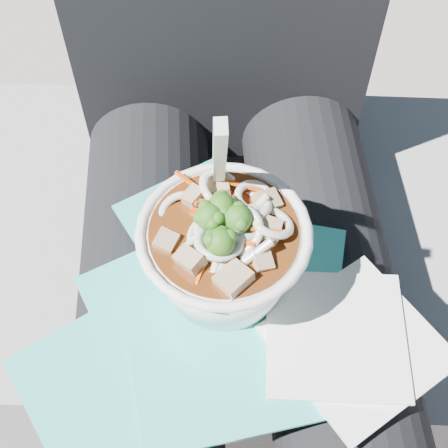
{
  "coord_description": "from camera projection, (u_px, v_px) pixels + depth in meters",
  "views": [
    {
      "loc": [
        -0.03,
        -0.31,
        1.12
      ],
      "look_at": [
        -0.02,
        -0.02,
        0.69
      ],
      "focal_mm": 50.0,
      "sensor_mm": 36.0,
      "label": 1
    }
  ],
  "objects": [
    {
      "name": "plastic_bag",
      "position": [
        209.0,
        314.0,
        0.57
      ],
      "size": [
        0.33,
        0.34,
        0.01
      ],
      "color": "#2BB6AB",
      "rests_on": "lap"
    },
    {
      "name": "person_body",
      "position": [
        232.0,
        216.0,
        0.7
      ],
      "size": [
        0.34,
        0.94,
        0.98
      ],
      "color": "black",
      "rests_on": "ground"
    },
    {
      "name": "lap",
      "position": [
        238.0,
        301.0,
        0.67
      ],
      "size": [
        0.34,
        0.48,
        0.15
      ],
      "color": "black",
      "rests_on": "stone_ledge"
    },
    {
      "name": "udon_bowl",
      "position": [
        224.0,
        248.0,
        0.54
      ],
      "size": [
        0.15,
        0.15,
        0.2
      ],
      "color": "white",
      "rests_on": "plastic_bag"
    },
    {
      "name": "ground",
      "position": [
        232.0,
        435.0,
        1.1
      ],
      "size": [
        20.0,
        20.0,
        0.0
      ],
      "primitive_type": "plane",
      "color": "slate",
      "rests_on": "ground"
    },
    {
      "name": "napkins",
      "position": [
        349.0,
        340.0,
        0.55
      ],
      "size": [
        0.18,
        0.18,
        0.01
      ],
      "color": "white",
      "rests_on": "plastic_bag"
    },
    {
      "name": "stone_ledge",
      "position": [
        228.0,
        302.0,
        1.0
      ],
      "size": [
        1.05,
        0.6,
        0.44
      ],
      "primitive_type": "cube",
      "rotation": [
        0.0,
        0.0,
        -0.11
      ],
      "color": "gray",
      "rests_on": "ground"
    }
  ]
}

